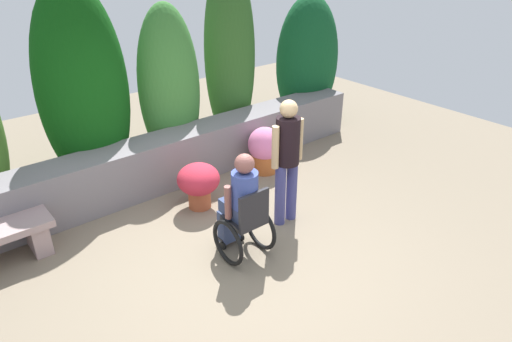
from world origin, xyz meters
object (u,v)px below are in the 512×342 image
at_px(person_in_wheelchair, 242,209).
at_px(person_standing_companion, 287,155).
at_px(flower_pot_purple_near, 265,149).
at_px(flower_pot_red_accent, 199,182).

distance_m(person_in_wheelchair, person_standing_companion, 0.96).
relative_size(flower_pot_purple_near, flower_pot_red_accent, 1.14).
distance_m(flower_pot_purple_near, flower_pot_red_accent, 1.43).
bearing_deg(person_in_wheelchair, flower_pot_purple_near, 52.31).
bearing_deg(person_standing_companion, person_in_wheelchair, -161.90).
distance_m(person_in_wheelchair, flower_pot_purple_near, 2.19).
distance_m(person_in_wheelchair, flower_pot_red_accent, 1.25).
height_order(person_standing_companion, flower_pot_red_accent, person_standing_companion).
distance_m(person_standing_companion, flower_pot_red_accent, 1.35).
relative_size(person_in_wheelchair, flower_pot_red_accent, 2.05).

